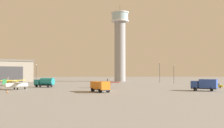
# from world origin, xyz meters

# --- Properties ---
(ground_plane) EXTENTS (400.00, 400.00, 0.00)m
(ground_plane) POSITION_xyz_m (0.00, 0.00, 0.00)
(ground_plane) COLOR gray
(control_tower) EXTENTS (9.45, 9.45, 40.53)m
(control_tower) POSITION_xyz_m (10.69, 69.89, 20.71)
(control_tower) COLOR gray
(control_tower) RESTS_ON ground_plane
(hangar) EXTENTS (33.54, 33.03, 11.13)m
(hangar) POSITION_xyz_m (-50.08, 69.91, 5.59)
(hangar) COLOR gray
(hangar) RESTS_ON ground_plane
(airplane_yellow) EXTENTS (7.87, 8.35, 2.94)m
(airplane_yellow) POSITION_xyz_m (-31.87, 27.54, 1.37)
(airplane_yellow) COLOR gold
(airplane_yellow) RESTS_ON ground_plane
(airplane_red) EXTENTS (9.15, 7.16, 2.71)m
(airplane_red) POSITION_xyz_m (1.00, 12.80, 1.26)
(airplane_red) COLOR red
(airplane_red) RESTS_ON ground_plane
(airplane_white) EXTENTS (7.74, 8.77, 2.94)m
(airplane_white) POSITION_xyz_m (-24.06, 5.97, 1.37)
(airplane_white) COLOR white
(airplane_white) RESTS_ON ground_plane
(truck_box_orange) EXTENTS (4.80, 7.26, 2.67)m
(truck_box_orange) POSITION_xyz_m (-0.97, -4.49, 1.52)
(truck_box_orange) COLOR #38383D
(truck_box_orange) RESTS_ON ground_plane
(truck_box_blue) EXTENTS (6.61, 5.54, 3.03)m
(truck_box_blue) POSITION_xyz_m (26.30, -1.93, 1.68)
(truck_box_blue) COLOR #38383D
(truck_box_blue) RESTS_ON ground_plane
(truck_fuel_tanker_teal) EXTENTS (6.82, 4.63, 3.04)m
(truck_fuel_tanker_teal) POSITION_xyz_m (-18.33, 17.25, 1.67)
(truck_fuel_tanker_teal) COLOR #38383D
(truck_fuel_tanker_teal) RESTS_ON ground_plane
(car_yellow) EXTENTS (4.88, 3.81, 1.37)m
(car_yellow) POSITION_xyz_m (35.12, 11.13, 0.74)
(car_yellow) COLOR gold
(car_yellow) RESTS_ON ground_plane
(light_post_west) EXTENTS (0.44, 0.44, 8.32)m
(light_post_west) POSITION_xyz_m (-28.29, 49.57, 4.98)
(light_post_west) COLOR #38383D
(light_post_west) RESTS_ON ground_plane
(light_post_east) EXTENTS (0.44, 0.44, 9.62)m
(light_post_east) POSITION_xyz_m (27.79, 52.92, 5.66)
(light_post_east) COLOR #38383D
(light_post_east) RESTS_ON ground_plane
(light_post_north) EXTENTS (0.44, 0.44, 7.91)m
(light_post_north) POSITION_xyz_m (30.95, 41.04, 4.77)
(light_post_north) COLOR #38383D
(light_post_north) RESTS_ON ground_plane
(traffic_cone_near_left) EXTENTS (0.36, 0.36, 0.71)m
(traffic_cone_near_left) POSITION_xyz_m (-22.77, -5.24, 0.35)
(traffic_cone_near_left) COLOR black
(traffic_cone_near_left) RESTS_ON ground_plane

